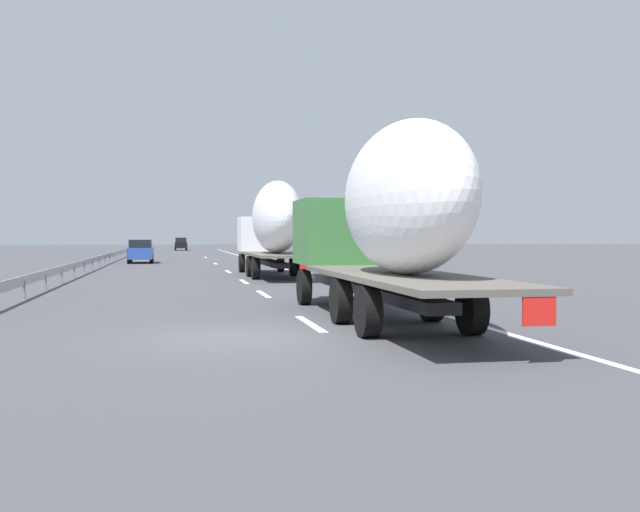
{
  "coord_description": "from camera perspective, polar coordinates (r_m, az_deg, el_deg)",
  "views": [
    {
      "loc": [
        -14.68,
        1.3,
        2.02
      ],
      "look_at": [
        15.32,
        -4.7,
        1.2
      ],
      "focal_mm": 41.43,
      "sensor_mm": 36.0,
      "label": 1
    }
  ],
  "objects": [
    {
      "name": "lane_stripe_3",
      "position": [
        42.38,
        -7.1,
        -1.21
      ],
      "size": [
        3.2,
        0.2,
        0.01
      ],
      "primitive_type": "cube",
      "color": "white",
      "rests_on": "ground_plane"
    },
    {
      "name": "lane_stripe_2",
      "position": [
        33.0,
        -5.9,
        -1.98
      ],
      "size": [
        3.2,
        0.2,
        0.01
      ],
      "primitive_type": "cube",
      "color": "white",
      "rests_on": "ground_plane"
    },
    {
      "name": "ground_plane",
      "position": [
        54.73,
        -9.94,
        -0.61
      ],
      "size": [
        260.0,
        260.0,
        0.0
      ],
      "primitive_type": "plane",
      "color": "#424247"
    },
    {
      "name": "lane_stripe_5",
      "position": [
        71.76,
        -8.83,
        -0.1
      ],
      "size": [
        3.2,
        0.2,
        0.01
      ],
      "primitive_type": "cube",
      "color": "white",
      "rests_on": "ground_plane"
    },
    {
      "name": "car_blue_sedan",
      "position": [
        57.43,
        -13.68,
        0.38
      ],
      "size": [
        4.72,
        1.84,
        1.77
      ],
      "color": "#28479E",
      "rests_on": "ground_plane"
    },
    {
      "name": "lane_stripe_4",
      "position": [
        55.12,
        -8.07,
        -0.58
      ],
      "size": [
        3.2,
        0.2,
        0.01
      ],
      "primitive_type": "cube",
      "color": "white",
      "rests_on": "ground_plane"
    },
    {
      "name": "road_sign",
      "position": [
        54.74,
        -2.9,
        1.74
      ],
      "size": [
        0.1,
        0.9,
        3.22
      ],
      "color": "gray",
      "rests_on": "ground_plane"
    },
    {
      "name": "truck_trailing",
      "position": [
        17.2,
        5.27,
        3.14
      ],
      "size": [
        13.41,
        2.55,
        4.48
      ],
      "color": "#387038",
      "rests_on": "ground_plane"
    },
    {
      "name": "tree_3",
      "position": [
        97.75,
        -4.19,
        2.2
      ],
      "size": [
        2.54,
        2.54,
        5.14
      ],
      "color": "#472D19",
      "rests_on": "ground_plane"
    },
    {
      "name": "lane_stripe_1",
      "position": [
        25.87,
        -4.39,
        -2.94
      ],
      "size": [
        3.2,
        0.2,
        0.01
      ],
      "primitive_type": "cube",
      "color": "white",
      "rests_on": "ground_plane"
    },
    {
      "name": "guardrail_median",
      "position": [
        57.89,
        -15.96,
        0.04
      ],
      "size": [
        94.0,
        0.1,
        0.76
      ],
      "color": "#9EA0A5",
      "rests_on": "ground_plane"
    },
    {
      "name": "tree_2",
      "position": [
        55.76,
        2.29,
        3.57
      ],
      "size": [
        2.78,
        2.78,
        6.31
      ],
      "color": "#472D19",
      "rests_on": "ground_plane"
    },
    {
      "name": "truck_lead",
      "position": [
        36.71,
        -3.64,
        2.47
      ],
      "size": [
        12.94,
        2.55,
        4.68
      ],
      "color": "silver",
      "rests_on": "ground_plane"
    },
    {
      "name": "car_black_suv",
      "position": [
        108.31,
        -10.7,
        0.93
      ],
      "size": [
        4.4,
        1.78,
        1.84
      ],
      "color": "black",
      "rests_on": "ground_plane"
    },
    {
      "name": "lane_stripe_0",
      "position": [
        17.09,
        -0.77,
        -5.24
      ],
      "size": [
        3.2,
        0.2,
        0.01
      ],
      "primitive_type": "cube",
      "color": "white",
      "rests_on": "ground_plane"
    },
    {
      "name": "tree_0",
      "position": [
        75.0,
        -1.32,
        2.72
      ],
      "size": [
        2.79,
        2.79,
        5.9
      ],
      "color": "#472D19",
      "rests_on": "ground_plane"
    },
    {
      "name": "tree_1",
      "position": [
        48.05,
        5.65,
        3.42
      ],
      "size": [
        2.48,
        2.48,
        5.7
      ],
      "color": "#472D19",
      "rests_on": "ground_plane"
    },
    {
      "name": "edge_line_right",
      "position": [
        60.1,
        -4.8,
        -0.4
      ],
      "size": [
        110.0,
        0.2,
        0.01
      ],
      "primitive_type": "cube",
      "color": "white",
      "rests_on": "ground_plane"
    }
  ]
}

